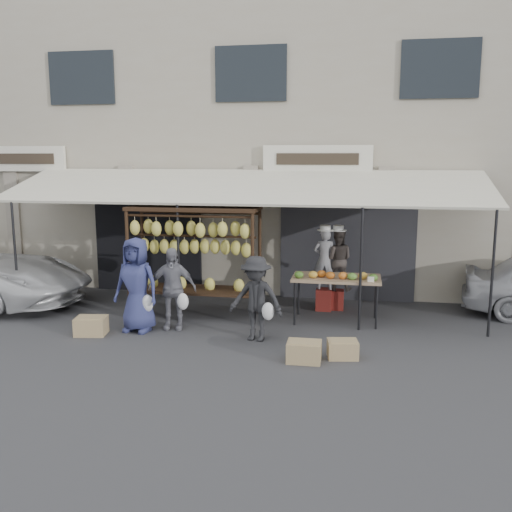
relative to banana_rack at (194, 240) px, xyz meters
The scene contains 15 objects.
ground_plane 2.26m from the banana_rack, 61.73° to the right, with size 90.00×90.00×0.00m, color #2D2D30.
shophouse 5.52m from the banana_rack, 81.35° to the left, with size 24.00×6.15×7.30m.
awning 1.52m from the banana_rack, 47.32° to the left, with size 10.00×2.35×2.92m.
banana_rack is the anchor object (origin of this frame).
produce_table 2.91m from the banana_rack, ahead, with size 1.70×0.90×1.04m.
vendor_left 2.77m from the banana_rack, 21.64° to the left, with size 0.47×0.31×1.28m, color gray.
vendor_right 3.05m from the banana_rack, 21.64° to the left, with size 0.63×0.49×1.30m, color #3F3834.
customer_left 1.50m from the banana_rack, 126.36° to the right, with size 0.86×0.56×1.76m, color navy.
customer_mid 1.17m from the banana_rack, 102.94° to the right, with size 0.91×0.38×1.55m, color slate.
customer_right 2.09m from the banana_rack, 39.59° to the right, with size 0.97×0.56×1.51m, color black.
stool_left 3.04m from the banana_rack, 21.64° to the left, with size 0.32×0.32×0.45m, color maroon.
stool_right 3.30m from the banana_rack, 21.64° to the left, with size 0.30×0.30×0.42m, color maroon.
crate_near_a 3.52m from the banana_rack, 41.44° to the right, with size 0.54×0.41×0.32m, color tan.
crate_near_b 3.82m from the banana_rack, 31.65° to the right, with size 0.48×0.36×0.29m, color tan.
crate_far 2.54m from the banana_rack, 136.75° to the right, with size 0.54×0.41×0.33m, color tan.
Camera 1 is at (2.43, -9.32, 3.23)m, focal length 40.00 mm.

